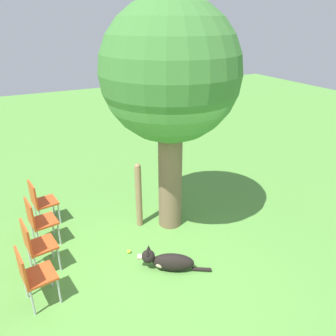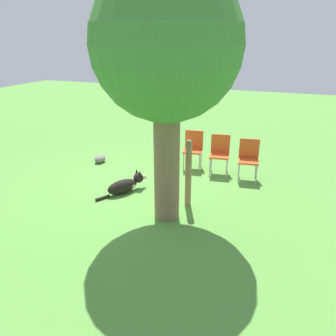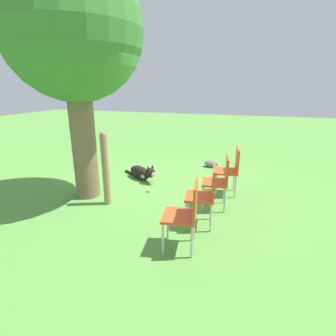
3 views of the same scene
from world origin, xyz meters
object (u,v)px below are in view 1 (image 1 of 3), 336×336
(red_chair_0, at_px, (32,274))
(red_chair_1, at_px, (35,243))
(tennis_ball, at_px, (129,251))
(oak_tree, at_px, (170,76))
(fence_post, at_px, (139,195))
(red_chair_3, at_px, (40,200))
(red_chair_2, at_px, (38,219))
(dog, at_px, (168,261))

(red_chair_0, distance_m, red_chair_1, 0.69)
(tennis_ball, bearing_deg, oak_tree, 25.36)
(fence_post, relative_size, red_chair_3, 1.43)
(red_chair_1, bearing_deg, red_chair_0, -108.70)
(red_chair_0, relative_size, tennis_ball, 13.51)
(fence_post, xyz_separation_m, red_chair_2, (-1.80, 0.21, -0.13))
(dog, height_order, red_chair_3, red_chair_3)
(fence_post, xyz_separation_m, tennis_ball, (-0.50, -0.72, -0.63))
(dog, bearing_deg, oak_tree, -87.33)
(tennis_ball, bearing_deg, fence_post, 55.34)
(red_chair_3, bearing_deg, red_chair_0, -108.70)
(red_chair_2, distance_m, tennis_ball, 1.67)
(red_chair_1, bearing_deg, red_chair_2, 71.30)
(fence_post, distance_m, red_chair_2, 1.82)
(red_chair_1, xyz_separation_m, red_chair_3, (0.24, 1.36, 0.00))
(fence_post, height_order, red_chair_2, fence_post)
(fence_post, height_order, tennis_ball, fence_post)
(oak_tree, height_order, red_chair_0, oak_tree)
(dog, height_order, fence_post, fence_post)
(red_chair_0, bearing_deg, red_chair_1, 71.30)
(oak_tree, xyz_separation_m, tennis_ball, (-1.05, -0.50, -2.82))
(red_chair_1, relative_size, red_chair_3, 1.00)
(fence_post, xyz_separation_m, red_chair_0, (-2.04, -1.16, -0.13))
(dog, bearing_deg, red_chair_1, 5.11)
(red_chair_0, bearing_deg, fence_post, 20.81)
(oak_tree, xyz_separation_m, red_chair_1, (-2.47, -0.25, -2.32))
(dog, relative_size, fence_post, 0.80)
(red_chair_2, bearing_deg, oak_tree, -19.00)
(red_chair_1, distance_m, red_chair_2, 0.69)
(red_chair_1, height_order, red_chair_2, same)
(red_chair_1, bearing_deg, red_chair_3, 71.30)
(tennis_ball, bearing_deg, dog, -57.26)
(red_chair_3, bearing_deg, dog, -63.37)
(oak_tree, distance_m, fence_post, 2.27)
(dog, relative_size, red_chair_3, 1.15)
(red_chair_1, height_order, tennis_ball, red_chair_1)
(red_chair_0, xyz_separation_m, red_chair_1, (0.12, 0.68, 0.00))
(red_chair_3, bearing_deg, fence_post, -36.57)
(fence_post, height_order, red_chair_3, fence_post)
(dog, height_order, red_chair_2, red_chair_2)
(red_chair_3, bearing_deg, tennis_ball, -62.34)
(red_chair_0, relative_size, red_chair_1, 1.00)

